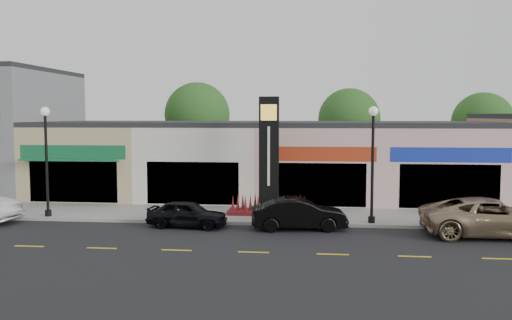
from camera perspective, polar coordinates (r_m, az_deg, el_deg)
The scene contains 16 objects.
ground at distance 24.29m, azimuth -6.59°, elevation -7.69°, with size 120.00×120.00×0.00m, color black.
sidewalk at distance 28.45m, azimuth -4.67°, elevation -5.68°, with size 52.00×4.30×0.15m, color gray.
curb at distance 26.28m, azimuth -5.59°, elevation -6.56°, with size 52.00×0.20×0.15m, color gray.
shop_beige at distance 37.33m, azimuth -15.56°, elevation 0.25°, with size 7.00×10.85×4.80m.
shop_cream at distance 35.37m, azimuth -4.95°, elevation 0.16°, with size 7.00×10.01×4.80m.
shop_pink_w at distance 34.72m, azimuth 6.47°, elevation 0.07°, with size 7.00×10.01×4.80m.
shop_pink_e at distance 35.48m, azimuth 17.85°, elevation -0.03°, with size 7.00×10.01×4.80m.
tree_rear_west at distance 43.62m, azimuth -6.20°, elevation 4.73°, with size 5.20×5.20×7.83m.
tree_rear_mid at distance 42.73m, azimuth 9.78°, elevation 4.24°, with size 4.80×4.80×7.29m.
tree_rear_east at distance 44.51m, azimuth 22.76°, elevation 3.63°, with size 4.60×4.60×6.94m.
lamp_west_near at distance 28.90m, azimuth -21.22°, elevation 0.98°, with size 0.44×0.44×5.47m.
lamp_east_near at distance 25.84m, azimuth 12.19°, elevation 0.78°, with size 0.44×0.44×5.47m.
pylon_sign at distance 27.58m, azimuth 1.37°, elevation -1.37°, with size 4.20×1.30×6.00m.
car_black_sedan at distance 25.52m, azimuth -7.25°, elevation -5.63°, with size 3.73×1.50×1.27m, color black.
car_black_conv at distance 24.89m, azimuth 4.55°, elevation -5.69°, with size 4.33×1.51×1.43m, color black.
car_gold_suv at distance 25.52m, azimuth 23.60°, elevation -5.56°, with size 5.95×2.74×1.65m, color #9E8664.
Camera 1 is at (5.22, -23.14, 5.22)m, focal length 38.00 mm.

